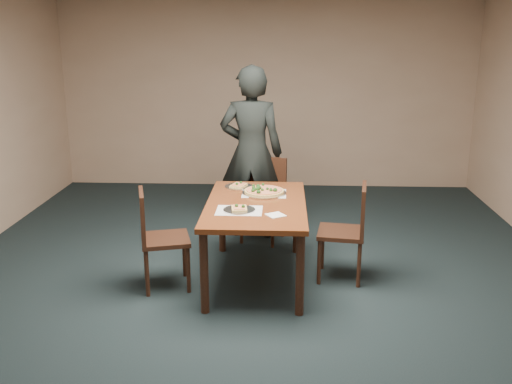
{
  "coord_description": "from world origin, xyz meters",
  "views": [
    {
      "loc": [
        0.25,
        -4.37,
        2.25
      ],
      "look_at": [
        0.01,
        0.58,
        0.85
      ],
      "focal_mm": 40.0,
      "sensor_mm": 36.0,
      "label": 1
    }
  ],
  "objects_px": {
    "slice_plate_near": "(239,209)",
    "chair_far": "(265,194)",
    "pizza_pan": "(264,191)",
    "slice_plate_far": "(239,186)",
    "diner": "(251,153)",
    "chair_right": "(350,227)",
    "chair_left": "(156,233)",
    "dining_table": "(256,212)"
  },
  "relations": [
    {
      "from": "chair_right",
      "to": "slice_plate_near",
      "type": "distance_m",
      "value": 1.07
    },
    {
      "from": "chair_right",
      "to": "slice_plate_far",
      "type": "bearing_deg",
      "value": -105.83
    },
    {
      "from": "slice_plate_near",
      "to": "chair_far",
      "type": "bearing_deg",
      "value": 82.5
    },
    {
      "from": "chair_far",
      "to": "pizza_pan",
      "type": "bearing_deg",
      "value": -71.09
    },
    {
      "from": "chair_far",
      "to": "diner",
      "type": "height_order",
      "value": "diner"
    },
    {
      "from": "chair_far",
      "to": "slice_plate_far",
      "type": "relative_size",
      "value": 3.25
    },
    {
      "from": "chair_right",
      "to": "diner",
      "type": "bearing_deg",
      "value": -131.7
    },
    {
      "from": "slice_plate_near",
      "to": "slice_plate_far",
      "type": "height_order",
      "value": "slice_plate_near"
    },
    {
      "from": "chair_left",
      "to": "slice_plate_near",
      "type": "relative_size",
      "value": 3.25
    },
    {
      "from": "chair_right",
      "to": "chair_left",
      "type": "bearing_deg",
      "value": -72.93
    },
    {
      "from": "diner",
      "to": "dining_table",
      "type": "bearing_deg",
      "value": 98.24
    },
    {
      "from": "pizza_pan",
      "to": "slice_plate_far",
      "type": "xyz_separation_m",
      "value": [
        -0.26,
        0.23,
        -0.01
      ]
    },
    {
      "from": "chair_far",
      "to": "chair_right",
      "type": "xyz_separation_m",
      "value": [
        0.82,
        -1.06,
        0.0
      ]
    },
    {
      "from": "chair_right",
      "to": "pizza_pan",
      "type": "relative_size",
      "value": 2.16
    },
    {
      "from": "pizza_pan",
      "to": "chair_far",
      "type": "bearing_deg",
      "value": 91.03
    },
    {
      "from": "diner",
      "to": "slice_plate_far",
      "type": "height_order",
      "value": "diner"
    },
    {
      "from": "dining_table",
      "to": "pizza_pan",
      "type": "bearing_deg",
      "value": 78.61
    },
    {
      "from": "slice_plate_far",
      "to": "chair_far",
      "type": "bearing_deg",
      "value": 67.28
    },
    {
      "from": "dining_table",
      "to": "chair_far",
      "type": "height_order",
      "value": "chair_far"
    },
    {
      "from": "slice_plate_far",
      "to": "chair_left",
      "type": "bearing_deg",
      "value": -132.43
    },
    {
      "from": "dining_table",
      "to": "pizza_pan",
      "type": "xyz_separation_m",
      "value": [
        0.06,
        0.3,
        0.12
      ]
    },
    {
      "from": "chair_far",
      "to": "diner",
      "type": "distance_m",
      "value": 0.48
    },
    {
      "from": "chair_left",
      "to": "pizza_pan",
      "type": "xyz_separation_m",
      "value": [
        0.94,
        0.52,
        0.26
      ]
    },
    {
      "from": "chair_far",
      "to": "slice_plate_near",
      "type": "distance_m",
      "value": 1.4
    },
    {
      "from": "chair_right",
      "to": "slice_plate_near",
      "type": "height_order",
      "value": "chair_right"
    },
    {
      "from": "dining_table",
      "to": "slice_plate_far",
      "type": "bearing_deg",
      "value": 110.63
    },
    {
      "from": "chair_right",
      "to": "pizza_pan",
      "type": "distance_m",
      "value": 0.88
    },
    {
      "from": "slice_plate_near",
      "to": "chair_left",
      "type": "bearing_deg",
      "value": 177.55
    },
    {
      "from": "pizza_pan",
      "to": "slice_plate_near",
      "type": "xyz_separation_m",
      "value": [
        -0.19,
        -0.55,
        -0.01
      ]
    },
    {
      "from": "pizza_pan",
      "to": "slice_plate_near",
      "type": "bearing_deg",
      "value": -109.51
    },
    {
      "from": "chair_left",
      "to": "slice_plate_near",
      "type": "distance_m",
      "value": 0.79
    },
    {
      "from": "chair_far",
      "to": "chair_right",
      "type": "distance_m",
      "value": 1.34
    },
    {
      "from": "diner",
      "to": "slice_plate_far",
      "type": "relative_size",
      "value": 6.84
    },
    {
      "from": "dining_table",
      "to": "diner",
      "type": "distance_m",
      "value": 1.26
    },
    {
      "from": "diner",
      "to": "chair_right",
      "type": "bearing_deg",
      "value": 133.0
    },
    {
      "from": "chair_far",
      "to": "chair_left",
      "type": "xyz_separation_m",
      "value": [
        -0.93,
        -1.33,
        0.0
      ]
    },
    {
      "from": "chair_far",
      "to": "pizza_pan",
      "type": "xyz_separation_m",
      "value": [
        0.01,
        -0.82,
        0.26
      ]
    },
    {
      "from": "slice_plate_far",
      "to": "pizza_pan",
      "type": "bearing_deg",
      "value": -41.46
    },
    {
      "from": "diner",
      "to": "slice_plate_near",
      "type": "distance_m",
      "value": 1.48
    },
    {
      "from": "chair_right",
      "to": "slice_plate_far",
      "type": "relative_size",
      "value": 3.25
    },
    {
      "from": "diner",
      "to": "slice_plate_far",
      "type": "bearing_deg",
      "value": 85.65
    },
    {
      "from": "pizza_pan",
      "to": "chair_left",
      "type": "bearing_deg",
      "value": -151.28
    }
  ]
}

